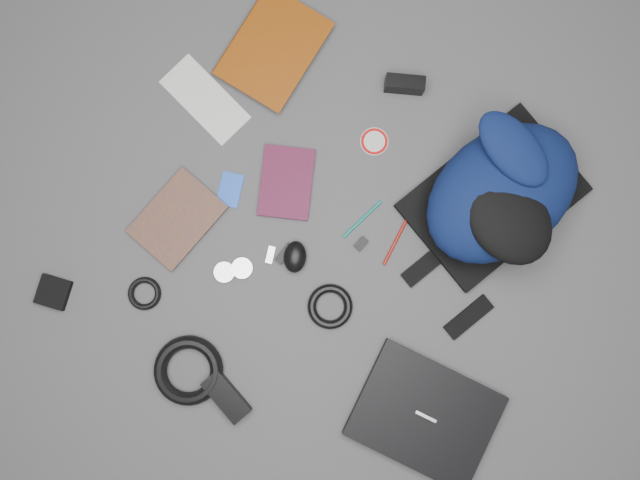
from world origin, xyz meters
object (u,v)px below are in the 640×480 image
at_px(compact_camera, 405,84).
at_px(power_brick, 226,397).
at_px(comic_book, 154,199).
at_px(mouse, 295,257).
at_px(backpack, 502,193).
at_px(dvd_case, 286,183).
at_px(textbook_red, 239,29).
at_px(pouch, 53,292).
at_px(laptop, 425,415).

height_order(compact_camera, power_brick, compact_camera).
xyz_separation_m(comic_book, power_brick, (0.40, -0.37, 0.01)).
bearing_deg(compact_camera, mouse, -117.06).
distance_m(backpack, power_brick, 0.85).
bearing_deg(dvd_case, textbook_red, 113.44).
relative_size(power_brick, pouch, 1.72).
bearing_deg(power_brick, backpack, 85.81).
distance_m(comic_book, mouse, 0.40).
xyz_separation_m(laptop, compact_camera, (-0.42, 0.74, 0.01)).
bearing_deg(comic_book, dvd_case, 47.86).
distance_m(textbook_red, pouch, 0.83).
distance_m(compact_camera, pouch, 1.05).
bearing_deg(laptop, textbook_red, 141.46).
height_order(backpack, compact_camera, backpack).
relative_size(textbook_red, compact_camera, 2.76).
distance_m(textbook_red, power_brick, 0.95).
distance_m(laptop, dvd_case, 0.69).
relative_size(backpack, textbook_red, 1.65).
relative_size(backpack, comic_book, 2.08).
relative_size(textbook_red, comic_book, 1.26).
bearing_deg(mouse, dvd_case, 102.07).
height_order(backpack, dvd_case, backpack).
bearing_deg(pouch, dvd_case, 51.75).
distance_m(laptop, pouch, 1.00).
bearing_deg(pouch, textbook_red, 81.83).
bearing_deg(comic_book, backpack, 41.02).
height_order(dvd_case, power_brick, power_brick).
height_order(textbook_red, mouse, mouse).
distance_m(mouse, power_brick, 0.39).
bearing_deg(mouse, laptop, -45.40).
height_order(backpack, power_brick, backpack).
xyz_separation_m(backpack, dvd_case, (-0.49, -0.20, -0.09)).
bearing_deg(power_brick, textbook_red, 137.65).
xyz_separation_m(power_brick, pouch, (-0.52, 0.04, -0.01)).
xyz_separation_m(dvd_case, power_brick, (0.11, -0.56, 0.01)).
bearing_deg(backpack, compact_camera, 178.87).
bearing_deg(pouch, power_brick, -4.16).
bearing_deg(backpack, mouse, -112.27).
relative_size(backpack, compact_camera, 4.55).
xyz_separation_m(mouse, power_brick, (0.00, -0.39, -0.01)).
height_order(textbook_red, dvd_case, textbook_red).
xyz_separation_m(laptop, textbook_red, (-0.87, 0.68, -0.00)).
relative_size(laptop, compact_camera, 3.34).
distance_m(laptop, mouse, 0.52).
bearing_deg(mouse, power_brick, -110.91).
xyz_separation_m(compact_camera, pouch, (-0.57, -0.88, -0.02)).
bearing_deg(dvd_case, laptop, -52.84).
bearing_deg(laptop, dvd_case, 146.67).
bearing_deg(compact_camera, comic_book, -150.29).
xyz_separation_m(dvd_case, mouse, (0.11, -0.16, 0.01)).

